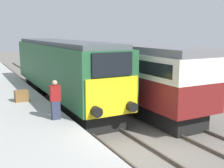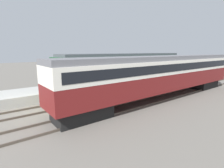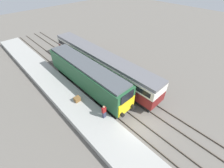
{
  "view_description": "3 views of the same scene",
  "coord_description": "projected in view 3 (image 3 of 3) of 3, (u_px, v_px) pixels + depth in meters",
  "views": [
    {
      "loc": [
        -5.45,
        -8.4,
        4.58
      ],
      "look_at": [
        0.0,
        1.99,
        2.4
      ],
      "focal_mm": 45.0,
      "sensor_mm": 36.0,
      "label": 1
    },
    {
      "loc": [
        12.86,
        -2.63,
        4.29
      ],
      "look_at": [
        1.7,
        5.99,
        1.6
      ],
      "focal_mm": 28.0,
      "sensor_mm": 36.0,
      "label": 2
    },
    {
      "loc": [
        -8.62,
        -4.85,
        13.82
      ],
      "look_at": [
        1.7,
        5.99,
        1.6
      ],
      "focal_mm": 24.0,
      "sensor_mm": 36.0,
      "label": 3
    }
  ],
  "objects": [
    {
      "name": "luggage_crate",
      "position": [
        77.0,
        99.0,
        17.87
      ],
      "size": [
        0.7,
        0.56,
        0.6
      ],
      "color": "brown",
      "rests_on": "platform_left"
    },
    {
      "name": "platform_left",
      "position": [
        72.0,
        102.0,
        18.53
      ],
      "size": [
        3.5,
        50.0,
        0.82
      ],
      "color": "#A8A8A3",
      "rests_on": "ground_plane"
    },
    {
      "name": "person_on_platform",
      "position": [
        104.0,
        112.0,
        15.63
      ],
      "size": [
        0.44,
        0.26,
        1.73
      ],
      "color": "#2D334C",
      "rests_on": "platform_left"
    },
    {
      "name": "locomotive",
      "position": [
        87.0,
        75.0,
        19.73
      ],
      "size": [
        2.7,
        14.66,
        4.04
      ],
      "color": "black",
      "rests_on": "ground_plane"
    },
    {
      "name": "rails_far_track",
      "position": [
        126.0,
        90.0,
        20.64
      ],
      "size": [
        1.5,
        60.0,
        0.14
      ],
      "color": "#4C4238",
      "rests_on": "ground_plane"
    },
    {
      "name": "rails_near_track",
      "position": [
        108.0,
        103.0,
        18.83
      ],
      "size": [
        1.51,
        60.0,
        0.14
      ],
      "color": "#4C4238",
      "rests_on": "ground_plane"
    },
    {
      "name": "passenger_carriage",
      "position": [
        100.0,
        62.0,
        22.17
      ],
      "size": [
        2.75,
        20.37,
        3.85
      ],
      "color": "black",
      "rests_on": "ground_plane"
    },
    {
      "name": "ground_plane",
      "position": [
        139.0,
        128.0,
        16.07
      ],
      "size": [
        120.0,
        120.0,
        0.0
      ],
      "primitive_type": "plane",
      "color": "slate"
    }
  ]
}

